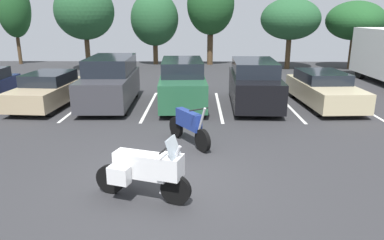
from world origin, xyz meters
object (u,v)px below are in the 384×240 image
motorcycle_touring (145,170)px  car_green (182,83)px  motorcycle_second (189,126)px  car_charcoal (110,82)px  car_champagne (324,89)px  car_tan (48,90)px  car_black (254,84)px

motorcycle_touring → car_green: 8.21m
motorcycle_second → car_charcoal: 5.95m
motorcycle_touring → car_champagne: 10.48m
car_tan → car_black: size_ratio=0.93×
motorcycle_second → car_charcoal: size_ratio=0.40×
car_tan → car_champagne: (11.61, 0.36, -0.00)m
motorcycle_touring → car_tan: 9.48m
car_green → car_charcoal: bearing=179.8°
motorcycle_second → car_green: size_ratio=0.39×
car_charcoal → motorcycle_touring: bearing=-72.2°
motorcycle_second → car_charcoal: car_charcoal is taller
car_charcoal → car_champagne: 9.05m
motorcycle_second → car_tan: size_ratio=0.43×
motorcycle_second → car_champagne: size_ratio=0.39×
car_charcoal → motorcycle_second: bearing=-54.4°
motorcycle_second → car_charcoal: (-3.45, 4.82, 0.42)m
motorcycle_second → car_tan: (-6.02, 4.55, 0.12)m
car_green → motorcycle_touring: bearing=-93.0°
motorcycle_touring → motorcycle_second: bearing=76.3°
car_charcoal → car_green: (3.06, -0.01, -0.05)m
car_tan → car_charcoal: bearing=6.1°
car_green → car_champagne: (5.99, 0.09, -0.25)m
motorcycle_touring → car_charcoal: car_charcoal is taller
car_tan → motorcycle_second: bearing=-37.1°
car_tan → car_champagne: size_ratio=0.91×
motorcycle_second → car_champagne: 7.44m
car_champagne → motorcycle_touring: bearing=-127.8°
motorcycle_second → car_green: car_green is taller
car_black → car_tan: bearing=-178.5°
car_tan → car_black: bearing=1.5°
car_charcoal → car_green: bearing=-0.2°
motorcycle_touring → car_champagne: size_ratio=0.44×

